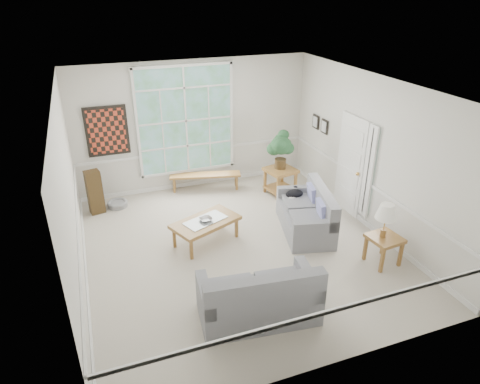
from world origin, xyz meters
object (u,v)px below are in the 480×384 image
Objects in this scene: loveseat_right at (305,211)px; side_table at (383,250)px; loveseat_front at (258,290)px; end_table at (280,181)px; coffee_table at (206,231)px.

loveseat_right is 1.66m from side_table.
end_table is (2.06, 3.63, -0.15)m from loveseat_front.
end_table reaches higher than side_table.
coffee_table is 2.63m from end_table.
end_table is (0.25, 1.68, -0.13)m from loveseat_right.
loveseat_right is 2.66m from loveseat_front.
coffee_table is 2.34× the size of side_table.
loveseat_front reaches higher than loveseat_right.
side_table reaches higher than coffee_table.
loveseat_front is at bearing -108.57° from coffee_table.
end_table is at bearing 67.25° from loveseat_front.
end_table is 3.19m from side_table.
loveseat_right is 2.60× the size of end_table.
end_table is at bearing 99.22° from side_table.
loveseat_front is 2.23m from coffee_table.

